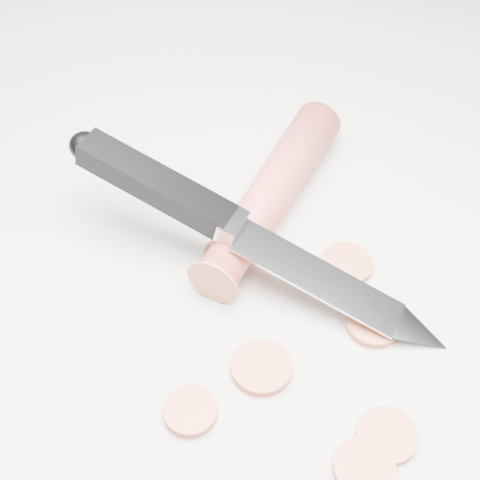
# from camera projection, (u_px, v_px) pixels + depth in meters

# --- Properties ---
(ground) EXTENTS (2.40, 2.40, 0.00)m
(ground) POSITION_uv_depth(u_px,v_px,m) (301.00, 273.00, 0.49)
(ground) COLOR beige
(ground) RESTS_ON ground
(carrot) EXTENTS (0.10, 0.20, 0.03)m
(carrot) POSITION_uv_depth(u_px,v_px,m) (272.00, 193.00, 0.52)
(carrot) COLOR #C7423C
(carrot) RESTS_ON ground
(carrot_slice_0) EXTENTS (0.04, 0.04, 0.01)m
(carrot_slice_0) POSITION_uv_depth(u_px,v_px,m) (262.00, 367.00, 0.44)
(carrot_slice_0) COLOR #D16041
(carrot_slice_0) RESTS_ON ground
(carrot_slice_1) EXTENTS (0.03, 0.03, 0.01)m
(carrot_slice_1) POSITION_uv_depth(u_px,v_px,m) (191.00, 411.00, 0.42)
(carrot_slice_1) COLOR #D16041
(carrot_slice_1) RESTS_ON ground
(carrot_slice_2) EXTENTS (0.04, 0.04, 0.01)m
(carrot_slice_2) POSITION_uv_depth(u_px,v_px,m) (346.00, 264.00, 0.50)
(carrot_slice_2) COLOR #D16041
(carrot_slice_2) RESTS_ON ground
(carrot_slice_3) EXTENTS (0.04, 0.04, 0.01)m
(carrot_slice_3) POSITION_uv_depth(u_px,v_px,m) (387.00, 436.00, 0.41)
(carrot_slice_3) COLOR #D16041
(carrot_slice_3) RESTS_ON ground
(carrot_slice_4) EXTENTS (0.04, 0.04, 0.01)m
(carrot_slice_4) POSITION_uv_depth(u_px,v_px,m) (373.00, 324.00, 0.46)
(carrot_slice_4) COLOR #D16041
(carrot_slice_4) RESTS_ON ground
(carrot_slice_5) EXTENTS (0.03, 0.03, 0.01)m
(carrot_slice_5) POSITION_uv_depth(u_px,v_px,m) (225.00, 254.00, 0.50)
(carrot_slice_5) COLOR #D16041
(carrot_slice_5) RESTS_ON ground
(carrot_slice_6) EXTENTS (0.04, 0.04, 0.01)m
(carrot_slice_6) POSITION_uv_depth(u_px,v_px,m) (364.00, 468.00, 0.39)
(carrot_slice_6) COLOR #D16041
(carrot_slice_6) RESTS_ON ground
(kitchen_knife) EXTENTS (0.29, 0.13, 0.08)m
(kitchen_knife) POSITION_uv_depth(u_px,v_px,m) (253.00, 234.00, 0.47)
(kitchen_knife) COLOR silver
(kitchen_knife) RESTS_ON ground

